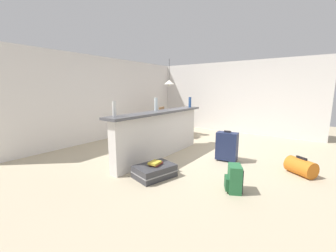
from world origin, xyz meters
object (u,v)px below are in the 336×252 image
at_px(bottle_blue, 190,102).
at_px(pendant_lamp, 169,82).
at_px(dining_chair_near_partition, 182,122).
at_px(bottle_clear, 156,104).
at_px(duffel_bag_orange, 301,167).
at_px(backpack_green, 234,179).
at_px(book_stack, 155,163).
at_px(dining_table, 170,116).
at_px(bottle_white, 114,109).
at_px(dining_chair_far_side, 159,118).
at_px(suitcase_upright_navy, 227,146).
at_px(suitcase_flat_charcoal, 155,171).

xyz_separation_m(bottle_blue, pendant_lamp, (0.75, 1.20, 0.57)).
xyz_separation_m(dining_chair_near_partition, pendant_lamp, (-0.05, 0.48, 1.25)).
bearing_deg(pendant_lamp, bottle_clear, -152.57).
bearing_deg(bottle_clear, pendant_lamp, 27.43).
bearing_deg(duffel_bag_orange, backpack_green, 149.78).
bearing_deg(book_stack, duffel_bag_orange, -52.81).
relative_size(dining_table, pendant_lamp, 1.30).
bearing_deg(backpack_green, pendant_lamp, 49.03).
distance_m(bottle_white, dining_table, 3.51).
bearing_deg(backpack_green, dining_chair_far_side, 51.92).
distance_m(duffel_bag_orange, backpack_green, 1.56).
distance_m(bottle_white, dining_chair_near_partition, 3.36).
bearing_deg(bottle_white, dining_chair_near_partition, 9.83).
height_order(pendant_lamp, suitcase_upright_navy, pendant_lamp).
height_order(dining_chair_far_side, suitcase_flat_charcoal, dining_chair_far_side).
xyz_separation_m(bottle_white, bottle_clear, (1.20, 0.00, 0.01)).
height_order(pendant_lamp, suitcase_flat_charcoal, pendant_lamp).
bearing_deg(dining_chair_near_partition, book_stack, -156.86).
bearing_deg(suitcase_upright_navy, suitcase_flat_charcoal, 155.30).
relative_size(dining_table, backpack_green, 2.62).
height_order(bottle_blue, suitcase_upright_navy, bottle_blue).
bearing_deg(bottle_blue, duffel_bag_orange, -102.29).
xyz_separation_m(dining_table, dining_chair_near_partition, (-0.05, -0.52, -0.13)).
bearing_deg(bottle_white, suitcase_flat_charcoal, -70.31).
distance_m(suitcase_flat_charcoal, book_stack, 0.14).
bearing_deg(duffel_bag_orange, dining_chair_near_partition, 67.88).
bearing_deg(bottle_clear, bottle_white, -179.92).
bearing_deg(suitcase_flat_charcoal, duffel_bag_orange, -52.57).
distance_m(dining_table, book_stack, 3.54).
bearing_deg(duffel_bag_orange, dining_chair_far_side, 71.13).
bearing_deg(dining_table, suitcase_upright_navy, -119.96).
relative_size(bottle_white, book_stack, 0.96).
relative_size(dining_chair_near_partition, dining_chair_far_side, 1.00).
bearing_deg(dining_chair_far_side, dining_table, -99.65).
xyz_separation_m(dining_chair_far_side, suitcase_upright_navy, (-1.54, -3.05, -0.19)).
bearing_deg(dining_chair_far_side, suitcase_flat_charcoal, -143.46).
bearing_deg(suitcase_flat_charcoal, bottle_clear, 36.92).
distance_m(pendant_lamp, book_stack, 3.73).
xyz_separation_m(bottle_blue, backpack_green, (-1.92, -1.88, -1.00)).
bearing_deg(dining_chair_far_side, duffel_bag_orange, -108.87).
relative_size(suitcase_upright_navy, backpack_green, 1.60).
distance_m(dining_table, dining_chair_near_partition, 0.54).
xyz_separation_m(suitcase_flat_charcoal, suitcase_upright_navy, (1.59, -0.73, 0.22)).
relative_size(pendant_lamp, suitcase_flat_charcoal, 0.96).
distance_m(bottle_clear, backpack_green, 2.37).
relative_size(bottle_clear, bottle_blue, 1.07).
height_order(bottle_white, book_stack, bottle_white).
xyz_separation_m(dining_chair_near_partition, dining_chair_far_side, (0.14, 1.05, 0.00)).
height_order(dining_table, dining_chair_near_partition, dining_chair_near_partition).
relative_size(bottle_white, bottle_clear, 0.93).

